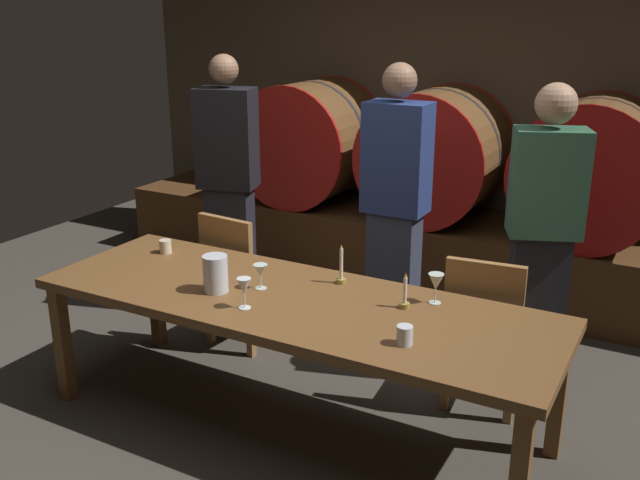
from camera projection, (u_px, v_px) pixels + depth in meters
ground_plane at (291, 410)px, 3.87m from camera, size 7.61×7.61×0.00m
back_wall at (462, 97)px, 5.67m from camera, size 5.85×0.24×2.78m
barrel_shelf at (431, 249)px, 5.57m from camera, size 5.27×0.90×0.54m
wine_barrel_left at (311, 142)px, 5.82m from camera, size 0.99×0.85×0.99m
wine_barrel_center at (436, 154)px, 5.33m from camera, size 0.99×0.85×0.99m
wine_barrel_right at (593, 170)px, 4.82m from camera, size 0.99×0.85×0.99m
dining_table at (293, 309)px, 3.52m from camera, size 2.65×0.88×0.72m
chair_left at (238, 273)px, 4.47m from camera, size 0.44×0.44×0.88m
chair_right at (485, 325)px, 3.75m from camera, size 0.44×0.44×0.88m
guest_left at (229, 187)px, 4.78m from camera, size 0.43×0.34×1.80m
guest_center at (395, 207)px, 4.35m from camera, size 0.38×0.24×1.78m
guest_right at (542, 239)px, 3.85m from camera, size 0.44×0.36×1.72m
candle_left at (341, 272)px, 3.67m from camera, size 0.05×0.05×0.21m
candle_right at (405, 299)px, 3.37m from camera, size 0.05×0.05×0.18m
pitcher at (215, 274)px, 3.55m from camera, size 0.13×0.13×0.19m
wine_glass_left at (260, 271)px, 3.59m from camera, size 0.07×0.07×0.13m
wine_glass_center at (244, 287)px, 3.35m from camera, size 0.07×0.07×0.15m
wine_glass_right at (436, 282)px, 3.41m from camera, size 0.08×0.08×0.15m
cup_left at (165, 246)px, 4.13m from camera, size 0.07×0.07×0.08m
cup_right at (405, 335)px, 3.01m from camera, size 0.07×0.07×0.09m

